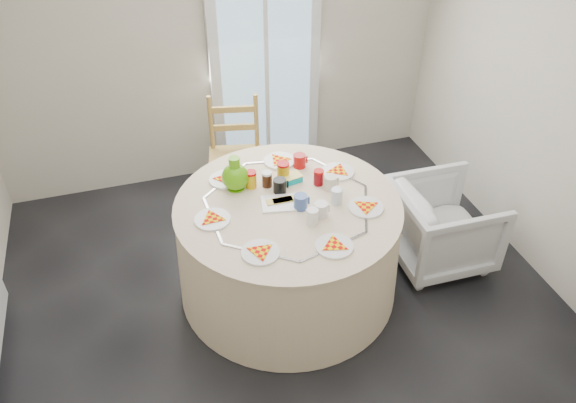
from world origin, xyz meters
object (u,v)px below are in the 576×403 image
object	(u,v)px
wooden_chair	(236,161)
table	(288,248)
armchair	(443,219)
green_pitcher	(235,178)

from	to	relation	value
wooden_chair	table	bearing A→B (deg)	-70.80
wooden_chair	armchair	size ratio (longest dim) A/B	1.37
wooden_chair	green_pitcher	world-z (taller)	green_pitcher
armchair	green_pitcher	size ratio (longest dim) A/B	2.98
wooden_chair	armchair	distance (m)	1.78
table	armchair	xyz separation A→B (m)	(1.23, -0.05, 0.02)
table	armchair	world-z (taller)	table
wooden_chair	green_pitcher	distance (m)	0.92
armchair	green_pitcher	world-z (taller)	green_pitcher
table	wooden_chair	size ratio (longest dim) A/B	1.59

